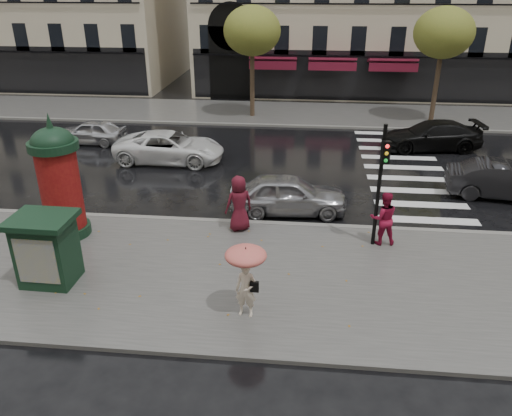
# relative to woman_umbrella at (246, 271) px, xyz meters

# --- Properties ---
(ground) EXTENTS (160.00, 160.00, 0.00)m
(ground) POSITION_rel_woman_umbrella_xyz_m (-0.05, 2.37, -1.45)
(ground) COLOR black
(ground) RESTS_ON ground
(near_sidewalk) EXTENTS (90.00, 7.00, 0.12)m
(near_sidewalk) POSITION_rel_woman_umbrella_xyz_m (-0.05, 1.87, -1.39)
(near_sidewalk) COLOR #474744
(near_sidewalk) RESTS_ON ground
(far_sidewalk) EXTENTS (90.00, 6.00, 0.12)m
(far_sidewalk) POSITION_rel_woman_umbrella_xyz_m (-0.05, 21.37, -1.39)
(far_sidewalk) COLOR #474744
(far_sidewalk) RESTS_ON ground
(near_kerb) EXTENTS (90.00, 0.25, 0.14)m
(near_kerb) POSITION_rel_woman_umbrella_xyz_m (-0.05, 5.37, -1.38)
(near_kerb) COLOR slate
(near_kerb) RESTS_ON ground
(far_kerb) EXTENTS (90.00, 0.25, 0.14)m
(far_kerb) POSITION_rel_woman_umbrella_xyz_m (-0.05, 18.37, -1.38)
(far_kerb) COLOR slate
(far_kerb) RESTS_ON ground
(zebra_crossing) EXTENTS (3.60, 11.75, 0.01)m
(zebra_crossing) POSITION_rel_woman_umbrella_xyz_m (5.95, 11.97, -1.44)
(zebra_crossing) COLOR silver
(zebra_crossing) RESTS_ON ground
(tree_far_left) EXTENTS (3.40, 3.40, 6.64)m
(tree_far_left) POSITION_rel_woman_umbrella_xyz_m (-2.05, 20.37, 3.72)
(tree_far_left) COLOR #38281C
(tree_far_left) RESTS_ON ground
(tree_far_right) EXTENTS (3.40, 3.40, 6.64)m
(tree_far_right) POSITION_rel_woman_umbrella_xyz_m (8.95, 20.37, 3.72)
(tree_far_right) COLOR #38281C
(tree_far_right) RESTS_ON ground
(woman_umbrella) EXTENTS (1.05, 1.05, 2.01)m
(woman_umbrella) POSITION_rel_woman_umbrella_xyz_m (0.00, 0.00, 0.00)
(woman_umbrella) COLOR #F2DFC7
(woman_umbrella) RESTS_ON near_sidewalk
(woman_red) EXTENTS (0.94, 0.77, 1.80)m
(woman_red) POSITION_rel_woman_umbrella_xyz_m (3.95, 4.26, -0.43)
(woman_red) COLOR maroon
(woman_red) RESTS_ON near_sidewalk
(man_burgundy) EXTENTS (1.14, 1.01, 1.95)m
(man_burgundy) POSITION_rel_woman_umbrella_xyz_m (-0.81, 4.77, -0.35)
(man_burgundy) COLOR #51101C
(man_burgundy) RESTS_ON near_sidewalk
(morris_column) EXTENTS (1.56, 1.56, 4.19)m
(morris_column) POSITION_rel_woman_umbrella_xyz_m (-6.57, 3.85, 0.68)
(morris_column) COLOR black
(morris_column) RESTS_ON near_sidewalk
(traffic_light) EXTENTS (0.28, 0.39, 4.02)m
(traffic_light) POSITION_rel_woman_umbrella_xyz_m (3.70, 4.09, 1.11)
(traffic_light) COLOR black
(traffic_light) RESTS_ON near_sidewalk
(newsstand) EXTENTS (1.72, 1.46, 2.04)m
(newsstand) POSITION_rel_woman_umbrella_xyz_m (-5.75, 1.01, -0.28)
(newsstand) COLOR black
(newsstand) RESTS_ON near_sidewalk
(car_silver) EXTENTS (4.46, 2.05, 1.48)m
(car_silver) POSITION_rel_woman_umbrella_xyz_m (0.80, 6.57, -0.71)
(car_silver) COLOR #98989D
(car_silver) RESTS_ON ground
(car_darkgrey) EXTENTS (4.61, 2.14, 1.46)m
(car_darkgrey) POSITION_rel_woman_umbrella_xyz_m (9.32, 8.81, -0.72)
(car_darkgrey) COLOR black
(car_darkgrey) RESTS_ON ground
(car_white) EXTENTS (5.20, 2.47, 1.43)m
(car_white) POSITION_rel_woman_umbrella_xyz_m (-5.08, 11.70, -0.73)
(car_white) COLOR white
(car_white) RESTS_ON ground
(car_black) EXTENTS (5.19, 2.61, 1.45)m
(car_black) POSITION_rel_woman_umbrella_xyz_m (7.75, 14.92, -0.72)
(car_black) COLOR black
(car_black) RESTS_ON ground
(car_far_silver) EXTENTS (3.81, 1.64, 1.28)m
(car_far_silver) POSITION_rel_woman_umbrella_xyz_m (-9.99, 14.08, -0.81)
(car_far_silver) COLOR #B9BABE
(car_far_silver) RESTS_ON ground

